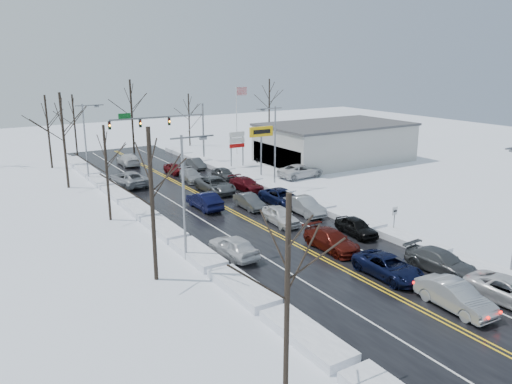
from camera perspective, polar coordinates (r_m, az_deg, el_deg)
ground at (r=43.48m, az=0.14°, el=-3.73°), size 160.00×160.00×0.00m
road_surface at (r=45.11m, az=-1.20°, el=-3.03°), size 14.00×84.00×0.01m
snow_bank_left at (r=41.98m, az=-10.20°, el=-4.68°), size 1.92×72.00×0.55m
snow_bank_right at (r=49.22m, az=6.44°, el=-1.58°), size 1.92×72.00×0.55m
traffic_signal_mast at (r=68.34m, az=-9.92°, el=7.65°), size 13.28×0.39×8.00m
tires_plus_sign at (r=60.97m, az=0.60°, el=6.54°), size 3.20×0.34×6.00m
used_vehicles_sign at (r=66.32m, az=-2.19°, el=5.76°), size 2.20×0.22×4.65m
speed_limit_sign at (r=42.14m, az=15.56°, el=-2.58°), size 0.55×0.09×2.35m
flagpole at (r=75.16m, az=-2.12°, el=8.85°), size 1.87×1.20×10.00m
dealership_building at (r=70.88m, az=9.01°, el=5.64°), size 20.40×12.40×5.30m
streetlight_ne at (r=54.77m, az=2.01°, el=5.90°), size 3.20×0.25×9.00m
streetlight_sw at (r=34.86m, az=-8.00°, el=0.48°), size 3.20×0.25×9.00m
streetlight_nw at (r=61.10m, az=-18.78°, el=6.07°), size 3.20×0.25×9.00m
tree_left_a at (r=19.96m, az=3.65°, el=-7.65°), size 3.60×3.60×9.00m
tree_left_b at (r=31.51m, az=-11.95°, el=1.88°), size 4.00×4.00×10.00m
tree_left_c at (r=45.14m, az=-16.82°, el=4.12°), size 3.40×3.40×8.50m
tree_left_d at (r=58.32m, az=-21.28°, el=7.47°), size 4.20×4.20×10.50m
tree_left_e at (r=70.22m, az=-22.79°, el=7.86°), size 3.80×3.80×9.50m
tree_far_b at (r=77.97m, az=-20.13°, el=8.45°), size 3.60×3.60×9.00m
tree_far_c at (r=77.94m, az=-14.09°, el=9.94°), size 4.40×4.40×11.00m
tree_far_d at (r=83.06m, az=-7.69°, el=9.33°), size 3.40×3.40×8.50m
tree_far_e at (r=91.05m, az=1.53°, el=10.82°), size 4.20×4.20×10.50m
queued_car_1 at (r=31.69m, az=21.67°, el=-12.29°), size 1.98×4.94×1.60m
queued_car_2 at (r=34.60m, az=14.84°, el=-9.33°), size 2.44×5.20×1.44m
queued_car_3 at (r=38.35m, az=8.59°, el=-6.53°), size 2.11×5.18×1.50m
queued_car_4 at (r=43.68m, az=2.81°, el=-3.66°), size 2.15×4.60×1.52m
queued_car_5 at (r=48.10m, az=-0.79°, el=-1.87°), size 1.60×4.26×1.39m
queued_car_6 at (r=54.05m, az=-4.65°, el=-0.02°), size 2.70×5.84×1.62m
queued_car_7 at (r=59.27m, az=-7.39°, el=1.25°), size 2.41×4.93×1.38m
queued_car_8 at (r=63.38m, az=-9.30°, el=2.08°), size 1.78×3.97×1.33m
queued_car_10 at (r=33.70m, az=27.01°, el=-11.23°), size 2.79×5.46×1.48m
queued_car_11 at (r=36.39m, az=20.30°, el=-8.55°), size 2.46×5.29×1.50m
queued_car_12 at (r=41.74m, az=11.35°, el=-4.85°), size 2.10×4.40×1.45m
queued_car_13 at (r=46.59m, az=5.55°, el=-2.51°), size 1.81×4.88×1.59m
queued_car_14 at (r=49.25m, az=3.01°, el=-1.49°), size 2.62×5.62×1.56m
queued_car_15 at (r=54.63m, az=-1.12°, el=0.19°), size 2.44×5.00×1.40m
queued_car_16 at (r=59.60m, az=-3.66°, el=1.42°), size 1.71×4.21×1.43m
queued_car_17 at (r=65.98m, az=-6.86°, el=2.68°), size 1.48×4.05×1.33m
oncoming_car_0 at (r=48.27m, az=-5.89°, el=-1.89°), size 1.77×5.00×1.64m
oncoming_car_1 at (r=58.40m, az=-14.31°, el=0.69°), size 3.54×6.34×1.68m
oncoming_car_2 at (r=69.74m, az=-14.36°, el=2.98°), size 2.38×5.51×1.58m
oncoming_car_3 at (r=36.69m, az=-2.59°, el=-7.38°), size 2.25×4.86×1.61m
parked_car_0 at (r=60.87m, az=5.12°, el=1.68°), size 5.88×2.84×1.61m
parked_car_1 at (r=65.19m, az=5.81°, el=2.56°), size 2.46×5.33×1.51m
parked_car_2 at (r=68.45m, az=1.51°, el=3.23°), size 2.19×4.75×1.58m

